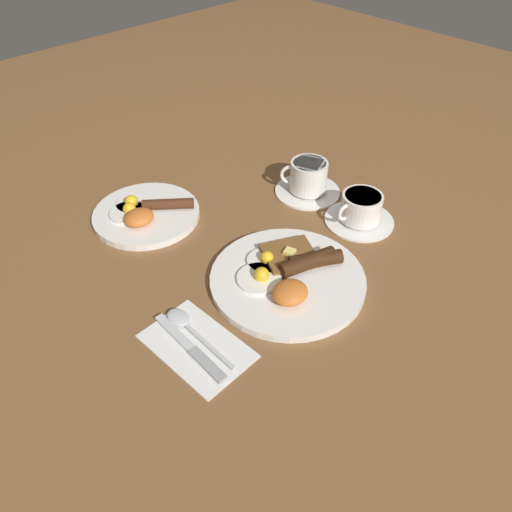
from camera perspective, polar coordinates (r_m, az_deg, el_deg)
name	(u,v)px	position (r m, az deg, el deg)	size (l,w,h in m)	color
ground_plane	(287,283)	(0.93, 3.61, -3.05)	(3.00, 3.00, 0.00)	brown
breakfast_plate_near	(289,276)	(0.93, 3.75, -2.33)	(0.29, 0.29, 0.05)	white
breakfast_plate_far	(145,213)	(1.10, -12.54, 4.77)	(0.23, 0.23, 0.04)	white
teacup_near	(360,211)	(1.08, 11.84, 5.11)	(0.15, 0.15, 0.07)	white
teacup_far	(308,180)	(1.15, 5.95, 8.66)	(0.15, 0.15, 0.08)	white
napkin	(195,344)	(0.84, -6.99, -9.94)	(0.11, 0.18, 0.01)	white
knife	(193,350)	(0.82, -7.23, -10.61)	(0.02, 0.18, 0.01)	silver
spoon	(185,323)	(0.86, -8.14, -7.63)	(0.03, 0.17, 0.01)	silver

